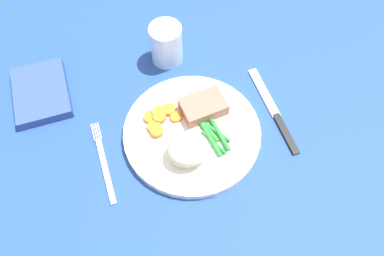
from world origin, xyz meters
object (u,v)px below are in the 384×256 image
(dinner_plate, at_px, (192,133))
(water_glass, at_px, (166,46))
(napkin, at_px, (41,92))
(knife, at_px, (274,111))
(meat_portion, at_px, (202,105))
(fork, at_px, (104,162))

(dinner_plate, height_order, water_glass, water_glass)
(napkin, bearing_deg, knife, -23.67)
(water_glass, distance_m, napkin, 0.26)
(napkin, bearing_deg, dinner_plate, -35.62)
(meat_portion, bearing_deg, water_glass, 98.72)
(knife, relative_size, water_glass, 2.39)
(fork, distance_m, water_glass, 0.27)
(meat_portion, xyz_separation_m, knife, (0.13, -0.04, -0.03))
(dinner_plate, bearing_deg, fork, -179.12)
(meat_portion, xyz_separation_m, napkin, (-0.29, 0.14, -0.02))
(fork, height_order, napkin, napkin)
(fork, bearing_deg, water_glass, 46.00)
(water_glass, bearing_deg, meat_portion, -81.28)
(dinner_plate, distance_m, meat_portion, 0.06)
(meat_portion, bearing_deg, napkin, 153.81)
(meat_portion, xyz_separation_m, water_glass, (-0.02, 0.15, 0.01))
(dinner_plate, distance_m, fork, 0.17)
(dinner_plate, xyz_separation_m, knife, (0.17, -0.00, -0.01))
(fork, relative_size, water_glass, 1.94)
(knife, distance_m, napkin, 0.46)
(dinner_plate, bearing_deg, meat_portion, 49.40)
(fork, xyz_separation_m, knife, (0.33, -0.00, -0.00))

